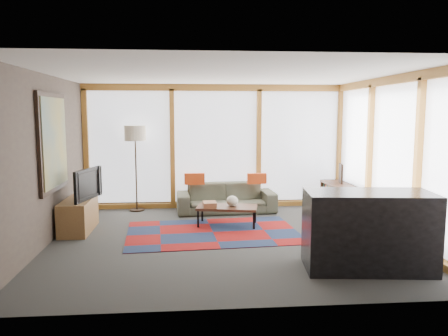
{
  "coord_description": "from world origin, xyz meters",
  "views": [
    {
      "loc": [
        -0.61,
        -6.76,
        2.01
      ],
      "look_at": [
        0.0,
        0.4,
        1.1
      ],
      "focal_mm": 35.0,
      "sensor_mm": 36.0,
      "label": 1
    }
  ],
  "objects": [
    {
      "name": "ground",
      "position": [
        0.0,
        0.0,
        0.0
      ],
      "size": [
        5.5,
        5.5,
        0.0
      ],
      "primitive_type": "plane",
      "color": "#2B2B28",
      "rests_on": "ground"
    },
    {
      "name": "room_envelope",
      "position": [
        0.49,
        0.56,
        1.54
      ],
      "size": [
        5.52,
        5.02,
        2.62
      ],
      "color": "#40332F",
      "rests_on": "ground"
    },
    {
      "name": "rug",
      "position": [
        -0.19,
        0.4,
        0.01
      ],
      "size": [
        2.98,
        2.03,
        0.01
      ],
      "primitive_type": "cube",
      "rotation": [
        0.0,
        0.0,
        0.07
      ],
      "color": "maroon",
      "rests_on": "ground"
    },
    {
      "name": "sofa",
      "position": [
        0.17,
        1.95,
        0.29
      ],
      "size": [
        2.03,
        0.89,
        0.58
      ],
      "primitive_type": "imported",
      "rotation": [
        0.0,
        0.0,
        0.06
      ],
      "color": "#3D4131",
      "rests_on": "ground"
    },
    {
      "name": "pillow_left",
      "position": [
        -0.47,
        1.93,
        0.69
      ],
      "size": [
        0.41,
        0.13,
        0.22
      ],
      "primitive_type": "cube",
      "rotation": [
        0.0,
        0.0,
        0.03
      ],
      "color": "#B63B13",
      "rests_on": "sofa"
    },
    {
      "name": "pillow_right",
      "position": [
        0.8,
        1.91,
        0.69
      ],
      "size": [
        0.39,
        0.13,
        0.21
      ],
      "primitive_type": "cube",
      "rotation": [
        0.0,
        0.0,
        0.04
      ],
      "color": "#B63B13",
      "rests_on": "sofa"
    },
    {
      "name": "floor_lamp",
      "position": [
        -1.66,
        2.22,
        0.88
      ],
      "size": [
        0.44,
        0.44,
        1.76
      ],
      "primitive_type": null,
      "color": "#302317",
      "rests_on": "ground"
    },
    {
      "name": "coffee_table",
      "position": [
        0.09,
        0.85,
        0.18
      ],
      "size": [
        1.14,
        0.73,
        0.35
      ],
      "primitive_type": null,
      "rotation": [
        0.0,
        0.0,
        -0.2
      ],
      "color": "black",
      "rests_on": "ground"
    },
    {
      "name": "book_stack",
      "position": [
        -0.22,
        0.8,
        0.4
      ],
      "size": [
        0.24,
        0.3,
        0.09
      ],
      "primitive_type": "cube",
      "rotation": [
        0.0,
        0.0,
        0.07
      ],
      "color": "brown",
      "rests_on": "coffee_table"
    },
    {
      "name": "vase",
      "position": [
        0.19,
        0.87,
        0.45
      ],
      "size": [
        0.24,
        0.24,
        0.18
      ],
      "primitive_type": "ellipsoid",
      "rotation": [
        0.0,
        0.0,
        -0.13
      ],
      "color": "beige",
      "rests_on": "coffee_table"
    },
    {
      "name": "bookshelf",
      "position": [
        2.43,
        1.01,
        0.3
      ],
      "size": [
        0.44,
        2.4,
        0.6
      ],
      "primitive_type": null,
      "color": "black",
      "rests_on": "ground"
    },
    {
      "name": "bowl_a",
      "position": [
        2.47,
        0.43,
        0.65
      ],
      "size": [
        0.21,
        0.21,
        0.1
      ],
      "primitive_type": "ellipsoid",
      "rotation": [
        0.0,
        0.0,
        -0.08
      ],
      "color": "black",
      "rests_on": "bookshelf"
    },
    {
      "name": "bowl_b",
      "position": [
        2.38,
        0.8,
        0.64
      ],
      "size": [
        0.17,
        0.17,
        0.08
      ],
      "primitive_type": "ellipsoid",
      "rotation": [
        0.0,
        0.0,
        -0.1
      ],
      "color": "black",
      "rests_on": "bookshelf"
    },
    {
      "name": "shelf_picture",
      "position": [
        2.48,
        1.72,
        0.8
      ],
      "size": [
        0.09,
        0.3,
        0.39
      ],
      "primitive_type": "cube",
      "rotation": [
        0.0,
        0.0,
        -0.17
      ],
      "color": "black",
      "rests_on": "bookshelf"
    },
    {
      "name": "tv_console",
      "position": [
        -2.47,
        0.7,
        0.27
      ],
      "size": [
        0.46,
        1.09,
        0.55
      ],
      "primitive_type": "cube",
      "color": "brown",
      "rests_on": "ground"
    },
    {
      "name": "television",
      "position": [
        -2.37,
        0.72,
        0.81
      ],
      "size": [
        0.35,
        0.92,
        0.53
      ],
      "primitive_type": "imported",
      "rotation": [
        0.0,
        0.0,
        1.32
      ],
      "color": "black",
      "rests_on": "tv_console"
    },
    {
      "name": "bar_counter",
      "position": [
        1.7,
        -1.48,
        0.51
      ],
      "size": [
        1.67,
        0.92,
        1.01
      ],
      "primitive_type": "cube",
      "rotation": [
        0.0,
        0.0,
        -0.11
      ],
      "color": "black",
      "rests_on": "ground"
    }
  ]
}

